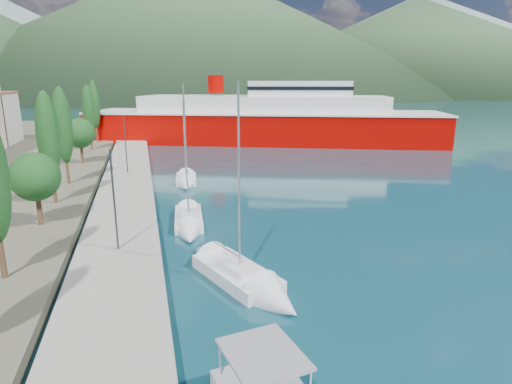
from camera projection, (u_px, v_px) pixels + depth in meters
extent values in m
plane|color=#103D49|center=(166.00, 117.00, 128.67)|extent=(1400.00, 1400.00, 0.00)
cube|color=gray|center=(125.00, 199.00, 38.43)|extent=(5.00, 88.00, 0.80)
cone|color=slate|center=(194.00, 27.00, 649.49)|extent=(760.00, 760.00, 180.00)
cone|color=slate|center=(420.00, 41.00, 664.19)|extent=(640.00, 640.00, 140.00)
cone|color=#304C2D|center=(189.00, 27.00, 385.92)|extent=(480.00, 480.00, 115.00)
cone|color=#304C2D|center=(414.00, 45.00, 425.03)|extent=(420.00, 420.00, 90.00)
cylinder|color=#47301E|center=(2.00, 260.00, 22.25)|extent=(0.30, 0.30, 1.99)
cylinder|color=#47301E|center=(39.00, 210.00, 30.54)|extent=(0.36, 0.36, 2.14)
sphere|color=#184419|center=(35.00, 177.00, 29.92)|extent=(3.43, 3.43, 3.43)
cylinder|color=#47301E|center=(55.00, 191.00, 36.05)|extent=(0.30, 0.30, 2.04)
ellipsoid|color=#184419|center=(48.00, 136.00, 34.88)|extent=(1.80, 1.80, 7.24)
cylinder|color=#47301E|center=(68.00, 173.00, 42.80)|extent=(0.30, 0.30, 2.10)
ellipsoid|color=#184419|center=(63.00, 125.00, 41.60)|extent=(1.80, 1.80, 7.43)
cylinder|color=#47301E|center=(82.00, 154.00, 53.43)|extent=(0.36, 0.36, 2.29)
sphere|color=#184419|center=(80.00, 133.00, 52.77)|extent=(3.66, 3.66, 3.66)
cylinder|color=#47301E|center=(92.00, 142.00, 64.15)|extent=(0.30, 0.30, 2.08)
ellipsoid|color=#184419|center=(88.00, 111.00, 62.95)|extent=(1.80, 1.80, 7.38)
cylinder|color=#47301E|center=(97.00, 135.00, 72.53)|extent=(0.30, 0.30, 2.25)
ellipsoid|color=#184419|center=(94.00, 104.00, 71.24)|extent=(1.80, 1.80, 7.97)
cylinder|color=#2D2D33|center=(114.00, 201.00, 25.33)|extent=(0.12, 0.12, 6.00)
cube|color=#2D2D33|center=(110.00, 151.00, 24.80)|extent=(0.15, 0.50, 0.12)
cylinder|color=#2D2D33|center=(126.00, 145.00, 47.29)|extent=(0.12, 0.12, 6.00)
cube|color=#2D2D33|center=(124.00, 118.00, 46.77)|extent=(0.15, 0.50, 0.12)
cube|color=gray|center=(263.00, 354.00, 13.29)|extent=(2.66, 3.00, 0.10)
cube|color=silver|center=(236.00, 275.00, 23.74)|extent=(4.34, 6.40, 0.95)
cube|color=silver|center=(240.00, 267.00, 23.27)|extent=(2.19, 2.73, 0.37)
cylinder|color=silver|center=(239.00, 181.00, 22.05)|extent=(0.12, 0.12, 10.00)
cone|color=silver|center=(278.00, 303.00, 20.75)|extent=(3.23, 3.44, 2.42)
cube|color=silver|center=(189.00, 220.00, 33.38)|extent=(2.58, 5.91, 0.81)
cube|color=silver|center=(188.00, 214.00, 32.88)|extent=(1.45, 2.40, 0.32)
cylinder|color=silver|center=(186.00, 152.00, 31.66)|extent=(0.12, 0.12, 9.92)
cone|color=silver|center=(190.00, 236.00, 29.87)|extent=(2.31, 2.86, 2.07)
cube|color=silver|center=(186.00, 180.00, 46.69)|extent=(2.57, 4.97, 0.82)
cube|color=silver|center=(186.00, 176.00, 46.24)|extent=(1.45, 2.03, 0.32)
cylinder|color=silver|center=(184.00, 139.00, 45.24)|extent=(0.12, 0.12, 8.19)
cone|color=silver|center=(186.00, 187.00, 43.76)|extent=(2.31, 2.43, 2.09)
cube|color=#A20300|center=(263.00, 129.00, 76.31)|extent=(61.80, 34.30, 5.93)
cube|color=silver|center=(263.00, 112.00, 75.56)|extent=(62.34, 34.82, 0.32)
cube|color=silver|center=(264.00, 105.00, 75.24)|extent=(43.30, 25.33, 3.18)
cube|color=silver|center=(300.00, 88.00, 73.81)|extent=(18.89, 13.63, 2.54)
cylinder|color=#A20300|center=(216.00, 84.00, 75.27)|extent=(2.75, 2.75, 2.96)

